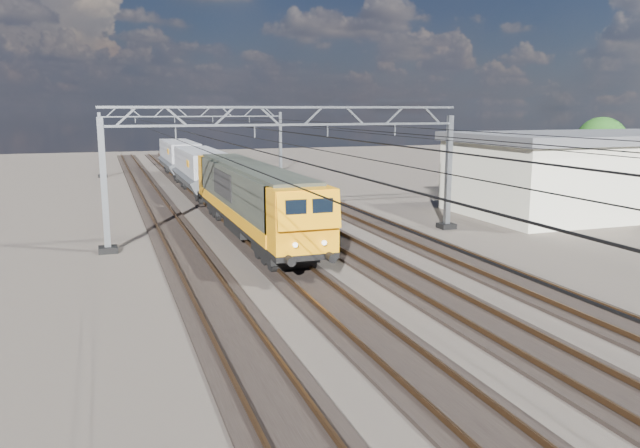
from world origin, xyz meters
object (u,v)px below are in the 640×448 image
object	(u,v)px
locomotive	(251,196)
tree_far	(606,145)
catenary_gantry_mid	(292,167)
catenary_gantry_far	(195,138)
industrial_shed	(594,172)
hopper_wagon_mid	(179,156)
hopper_wagon_lead	(201,168)

from	to	relation	value
locomotive	tree_far	world-z (taller)	tree_far
catenary_gantry_mid	catenary_gantry_far	size ratio (longest dim) A/B	1.00
locomotive	industrial_shed	distance (m)	24.02
catenary_gantry_mid	industrial_shed	world-z (taller)	catenary_gantry_mid
locomotive	tree_far	xyz separation A→B (m)	(32.32, 8.56, 1.68)
catenary_gantry_mid	hopper_wagon_mid	xyz separation A→B (m)	(-2.00, 33.13, -1.67)
locomotive	hopper_wagon_mid	xyz separation A→B (m)	(-0.00, 31.90, -0.09)
catenary_gantry_mid	industrial_shed	distance (m)	22.12
catenary_gantry_mid	hopper_wagon_lead	xyz separation A→B (m)	(-2.00, 18.93, -1.67)
catenary_gantry_mid	tree_far	distance (m)	31.86
locomotive	hopper_wagon_mid	size ratio (longest dim) A/B	1.62
catenary_gantry_far	industrial_shed	bearing A→B (deg)	-57.09
hopper_wagon_mid	tree_far	xyz separation A→B (m)	(32.32, -23.34, 1.77)
hopper_wagon_lead	hopper_wagon_mid	bearing A→B (deg)	90.00
hopper_wagon_mid	industrial_shed	xyz separation A→B (m)	(24.00, -31.13, 0.49)
catenary_gantry_mid	tree_far	bearing A→B (deg)	17.90
hopper_wagon_lead	hopper_wagon_mid	world-z (taller)	same
catenary_gantry_mid	catenary_gantry_far	distance (m)	36.00
hopper_wagon_mid	tree_far	size ratio (longest dim) A/B	2.06
industrial_shed	tree_far	world-z (taller)	tree_far
catenary_gantry_mid	hopper_wagon_lead	size ratio (longest dim) A/B	1.53
hopper_wagon_lead	tree_far	size ratio (longest dim) A/B	2.06
catenary_gantry_far	locomotive	world-z (taller)	catenary_gantry_far
catenary_gantry_far	tree_far	distance (m)	40.08
industrial_shed	tree_far	size ratio (longest dim) A/B	2.95
catenary_gantry_mid	hopper_wagon_lead	distance (m)	19.11
catenary_gantry_mid	tree_far	xyz separation A→B (m)	(30.32, 9.79, 0.10)
hopper_wagon_lead	hopper_wagon_mid	size ratio (longest dim) A/B	1.00
industrial_shed	catenary_gantry_far	bearing A→B (deg)	122.91
catenary_gantry_far	industrial_shed	world-z (taller)	catenary_gantry_far
tree_far	locomotive	bearing A→B (deg)	-165.17
hopper_wagon_lead	industrial_shed	size ratio (longest dim) A/B	0.70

